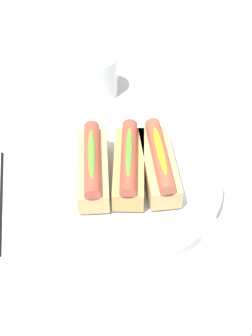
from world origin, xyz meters
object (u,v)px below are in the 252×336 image
Objects in this scene: hotdog_front at (93,167)px; napkin_box at (227,284)px; chopstick_near at (1,200)px; hotdog_back at (126,165)px; serving_bowl at (126,181)px; water_glass at (101,77)px; hotdog_side at (159,163)px.

hotdog_front is 1.00× the size of napkin_box.
napkin_box is 0.68× the size of chopstick_near.
hotdog_front is 0.98× the size of hotdog_back.
water_glass reaches higher than serving_bowl.
hotdog_back is 0.22m from chopstick_near.
chopstick_near is (-0.21, -0.34, -0.07)m from napkin_box.
hotdog_side reaches higher than chopstick_near.
napkin_box is at bearing 52.26° from chopstick_near.
chopstick_near is (0.02, -0.21, -0.01)m from serving_bowl.
napkin_box reaches higher than hotdog_front.
hotdog_back is at bearing -159.74° from napkin_box.
napkin_box is at bearing 18.40° from water_glass.
chopstick_near is (0.27, -0.18, -0.04)m from water_glass.
serving_bowl is 1.47× the size of chopstick_near.
serving_bowl is at bearing 8.69° from water_glass.
hotdog_side is 0.70× the size of chopstick_near.
hotdog_front is 0.29m from napkin_box.
water_glass is 0.41× the size of chopstick_near.
serving_bowl is 0.07m from hotdog_side.
napkin_box is (0.23, 0.18, 0.02)m from hotdog_front.
serving_bowl is at bearing -159.74° from napkin_box.
hotdog_side is at bearing 20.41° from water_glass.
hotdog_back is (-0.00, -0.00, 0.04)m from serving_bowl.
serving_bowl is at bearing 90.91° from hotdog_front.
serving_bowl is 0.04m from hotdog_back.
water_glass is at bearing -169.34° from napkin_box.
hotdog_front reaches higher than chopstick_near.
water_glass is 0.33m from chopstick_near.
chopstick_near is at bearing -85.57° from hotdog_side.
napkin_box is (0.23, 0.12, 0.02)m from hotdog_back.
hotdog_front is at bearing -89.09° from hotdog_side.
napkin_box is 0.40m from chopstick_near.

